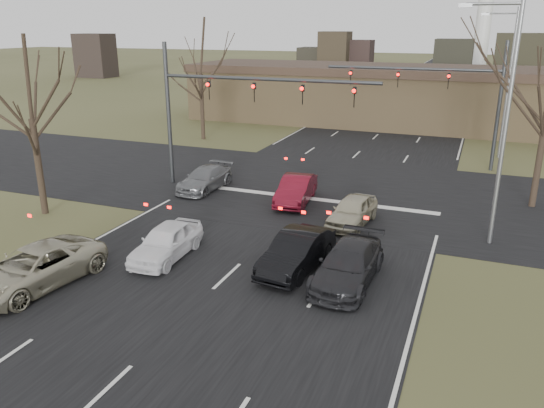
# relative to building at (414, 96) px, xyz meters

# --- Properties ---
(ground) EXTENTS (360.00, 360.00, 0.00)m
(ground) POSITION_rel_building_xyz_m (-2.00, -38.00, -2.67)
(ground) COLOR #454726
(ground) RESTS_ON ground
(road_main) EXTENTS (14.00, 300.00, 0.02)m
(road_main) POSITION_rel_building_xyz_m (-2.00, 22.00, -2.66)
(road_main) COLOR black
(road_main) RESTS_ON ground
(road_cross) EXTENTS (200.00, 14.00, 0.02)m
(road_cross) POSITION_rel_building_xyz_m (-2.00, -23.00, -2.65)
(road_cross) COLOR black
(road_cross) RESTS_ON ground
(building) EXTENTS (42.40, 10.40, 5.30)m
(building) POSITION_rel_building_xyz_m (0.00, 0.00, 0.00)
(building) COLOR olive
(building) RESTS_ON ground
(mast_arm_near) EXTENTS (12.12, 0.24, 8.00)m
(mast_arm_near) POSITION_rel_building_xyz_m (-7.23, -25.00, 2.41)
(mast_arm_near) COLOR #383A3D
(mast_arm_near) RESTS_ON ground
(mast_arm_far) EXTENTS (11.12, 0.24, 8.00)m
(mast_arm_far) POSITION_rel_building_xyz_m (4.18, -15.00, 2.35)
(mast_arm_far) COLOR #383A3D
(mast_arm_far) RESTS_ON ground
(streetlight_right_near) EXTENTS (2.34, 0.25, 10.00)m
(streetlight_right_near) POSITION_rel_building_xyz_m (6.82, -28.00, 2.92)
(streetlight_right_near) COLOR gray
(streetlight_right_near) RESTS_ON ground
(streetlight_right_far) EXTENTS (2.34, 0.25, 10.00)m
(streetlight_right_far) POSITION_rel_building_xyz_m (7.32, -11.00, 2.92)
(streetlight_right_far) COLOR gray
(streetlight_right_far) RESTS_ON ground
(tree_left_near) EXTENTS (5.10, 5.10, 8.50)m
(tree_left_near) POSITION_rel_building_xyz_m (-13.50, -32.00, 3.90)
(tree_left_near) COLOR black
(tree_left_near) RESTS_ON ground
(tree_left_far) EXTENTS (5.70, 5.70, 9.50)m
(tree_left_far) POSITION_rel_building_xyz_m (-15.00, -13.00, 4.68)
(tree_left_far) COLOR black
(tree_left_far) RESTS_ON ground
(car_silver_suv) EXTENTS (3.05, 5.40, 1.42)m
(car_silver_suv) POSITION_rel_building_xyz_m (-7.98, -38.16, -1.95)
(car_silver_suv) COLOR #A9A489
(car_silver_suv) RESTS_ON ground
(car_white_sedan) EXTENTS (1.78, 4.07, 1.37)m
(car_white_sedan) POSITION_rel_building_xyz_m (-5.00, -34.33, -1.98)
(car_white_sedan) COLOR white
(car_white_sedan) RESTS_ON ground
(car_black_hatch) EXTENTS (1.95, 4.49, 1.44)m
(car_black_hatch) POSITION_rel_building_xyz_m (0.18, -33.43, -1.95)
(car_black_hatch) COLOR black
(car_black_hatch) RESTS_ON ground
(car_charcoal_sedan) EXTENTS (2.05, 4.74, 1.36)m
(car_charcoal_sedan) POSITION_rel_building_xyz_m (2.24, -33.78, -1.98)
(car_charcoal_sedan) COLOR black
(car_charcoal_sedan) RESTS_ON ground
(car_grey_ahead) EXTENTS (1.88, 4.36, 1.25)m
(car_grey_ahead) POSITION_rel_building_xyz_m (-8.05, -25.50, -2.04)
(car_grey_ahead) COLOR slate
(car_grey_ahead) RESTS_ON ground
(car_red_ahead) EXTENTS (1.92, 4.36, 1.39)m
(car_red_ahead) POSITION_rel_building_xyz_m (-2.50, -25.83, -1.97)
(car_red_ahead) COLOR #5C0D1A
(car_red_ahead) RESTS_ON ground
(car_silver_ahead) EXTENTS (1.95, 4.05, 1.33)m
(car_silver_ahead) POSITION_rel_building_xyz_m (1.00, -27.93, -2.00)
(car_silver_ahead) COLOR #B7B094
(car_silver_ahead) RESTS_ON ground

